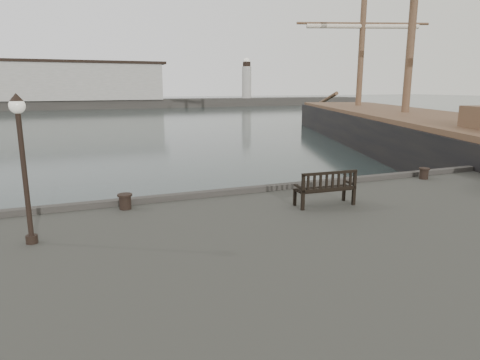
% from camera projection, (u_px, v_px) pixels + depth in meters
% --- Properties ---
extents(ground, '(400.00, 400.00, 0.00)m').
position_uv_depth(ground, '(265.00, 232.00, 15.36)').
color(ground, black).
rests_on(ground, ground).
extents(breakwater, '(140.00, 9.50, 12.20)m').
position_uv_depth(breakwater, '(72.00, 90.00, 96.09)').
color(breakwater, '#383530').
rests_on(breakwater, ground).
extents(bench, '(1.87, 0.72, 1.06)m').
position_uv_depth(bench, '(325.00, 195.00, 12.94)').
color(bench, black).
rests_on(bench, quay).
extents(bollard_left, '(0.44, 0.44, 0.46)m').
position_uv_depth(bollard_left, '(125.00, 201.00, 12.60)').
color(bollard_left, black).
rests_on(bollard_left, quay).
extents(bollard_right, '(0.49, 0.49, 0.44)m').
position_uv_depth(bollard_right, '(424.00, 173.00, 16.68)').
color(bollard_right, black).
rests_on(bollard_right, quay).
extents(lamp_post, '(0.34, 0.34, 3.41)m').
position_uv_depth(lamp_post, '(22.00, 149.00, 9.43)').
color(lamp_post, black).
rests_on(lamp_post, quay).
extents(tall_ship_main, '(23.54, 45.32, 33.69)m').
position_uv_depth(tall_ship_main, '(403.00, 138.00, 36.05)').
color(tall_ship_main, black).
rests_on(tall_ship_main, ground).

